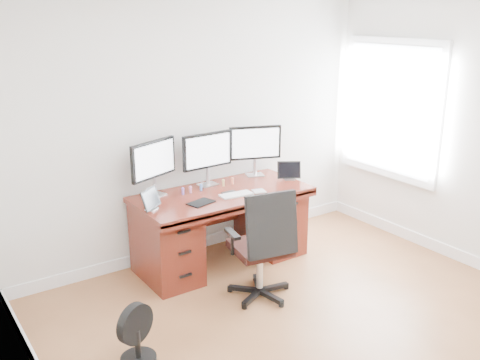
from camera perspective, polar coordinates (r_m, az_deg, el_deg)
ground at (r=4.23m, az=12.10°, el=-17.61°), size 4.50×4.50×0.00m
back_wall at (r=5.35m, az=-4.55°, el=6.09°), size 4.00×0.10×2.70m
desk at (r=5.28m, az=-2.03°, el=-4.78°), size 1.70×0.80×0.75m
office_chair at (r=4.67m, az=2.39°, el=-8.85°), size 0.63×0.63×1.02m
floor_fan at (r=4.01m, az=-10.94°, el=-15.90°), size 0.31×0.26×0.45m
monitor_left at (r=5.00m, az=-9.20°, el=1.98°), size 0.53×0.23×0.53m
monitor_center at (r=5.26m, az=-3.50°, el=2.96°), size 0.55×0.15×0.53m
monitor_right at (r=5.57m, az=1.63°, el=3.81°), size 0.53×0.22×0.53m
tablet_left at (r=4.72m, az=-9.44°, el=-2.15°), size 0.24×0.19×0.19m
tablet_right at (r=5.52m, az=5.31°, el=0.90°), size 0.24×0.18×0.19m
keyboard at (r=5.04m, az=-0.41°, el=-1.57°), size 0.32×0.16×0.01m
trackpad at (r=5.15m, az=2.02°, el=-1.19°), size 0.14×0.14×0.01m
drawing_tablet at (r=4.85m, az=-4.20°, el=-2.42°), size 0.27×0.21×0.01m
phone at (r=5.11m, az=-1.17°, el=-1.34°), size 0.14×0.08×0.01m
figurine_purple at (r=5.08m, az=-6.11°, el=-1.13°), size 0.03×0.03×0.07m
figurine_pink at (r=5.12m, az=-5.32°, el=-0.96°), size 0.03×0.03×0.07m
figurine_blue at (r=5.17m, az=-4.18°, el=-0.73°), size 0.03×0.03×0.07m
figurine_yellow at (r=5.30m, az=-1.79°, el=-0.24°), size 0.03×0.03×0.07m
figurine_orange at (r=5.36m, az=-0.82°, el=-0.04°), size 0.03×0.03×0.07m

